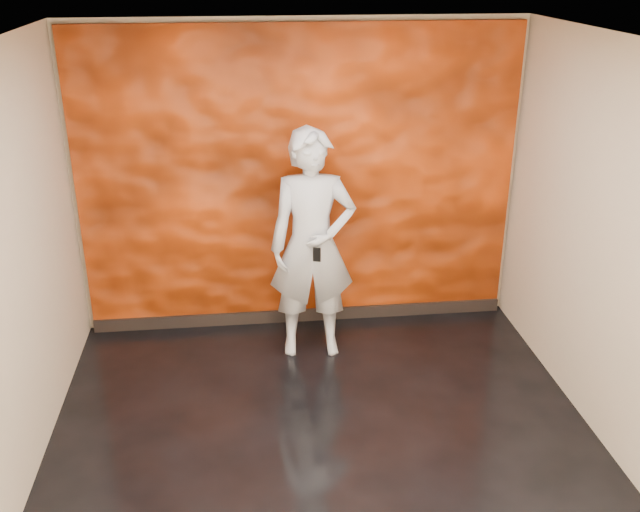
{
  "coord_description": "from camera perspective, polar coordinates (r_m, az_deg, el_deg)",
  "views": [
    {
      "loc": [
        -0.52,
        -4.15,
        3.28
      ],
      "look_at": [
        0.06,
        0.85,
        1.13
      ],
      "focal_mm": 40.0,
      "sensor_mm": 36.0,
      "label": 1
    }
  ],
  "objects": [
    {
      "name": "feature_wall",
      "position": [
        6.42,
        -1.65,
        5.91
      ],
      "size": [
        3.9,
        0.06,
        2.75
      ],
      "primitive_type": "cube",
      "color": "#E3450B",
      "rests_on": "ground"
    },
    {
      "name": "room",
      "position": [
        4.59,
        0.53,
        -1.09
      ],
      "size": [
        4.02,
        4.02,
        2.81
      ],
      "color": "black",
      "rests_on": "ground"
    },
    {
      "name": "phone",
      "position": [
        5.75,
        -0.25,
        0.11
      ],
      "size": [
        0.06,
        0.03,
        0.12
      ],
      "primitive_type": "cube",
      "rotation": [
        0.0,
        0.0,
        -0.33
      ],
      "color": "black",
      "rests_on": "man"
    },
    {
      "name": "baseboard",
      "position": [
        6.89,
        -1.49,
        -4.73
      ],
      "size": [
        3.9,
        0.04,
        0.12
      ],
      "primitive_type": "cube",
      "color": "black",
      "rests_on": "ground"
    },
    {
      "name": "man",
      "position": [
        6.01,
        -0.61,
        0.85
      ],
      "size": [
        0.75,
        0.5,
        2.0
      ],
      "primitive_type": "imported",
      "rotation": [
        0.0,
        0.0,
        -0.03
      ],
      "color": "#A4A8B4",
      "rests_on": "ground"
    }
  ]
}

